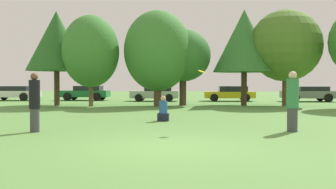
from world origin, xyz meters
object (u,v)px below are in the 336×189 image
object	(u,v)px
tree_5	(285,46)
parked_car_green	(86,93)
frisbee	(202,72)
tree_2	(158,51)
tree_3	(183,56)
tree_1	(91,51)
tree_4	(244,41)
bystander_sitting	(163,111)
parked_car_silver	(156,93)
parked_car_white	(14,93)
person_catcher	(292,101)
parked_car_yellow	(230,93)
parked_car_grey	(309,93)
person_thrower	(35,102)
tree_0	(56,41)

from	to	relation	value
tree_5	parked_car_green	distance (m)	17.37
frisbee	parked_car_green	xyz separation A→B (m)	(-10.67, 19.86, -1.19)
tree_2	tree_3	world-z (taller)	tree_2
tree_5	parked_car_green	bearing A→B (deg)	159.14
tree_1	tree_4	bearing A→B (deg)	12.04
bystander_sitting	parked_car_silver	size ratio (longest dim) A/B	0.25
parked_car_white	tree_1	bearing A→B (deg)	139.06
person_catcher	parked_car_silver	xyz separation A→B (m)	(-7.13, 18.95, -0.28)
frisbee	parked_car_yellow	bearing A→B (deg)	84.39
tree_5	parked_car_yellow	xyz separation A→B (m)	(-3.31, 6.10, -3.35)
tree_1	tree_5	distance (m)	12.92
tree_2	parked_car_silver	xyz separation A→B (m)	(-1.13, 6.75, -2.96)
parked_car_grey	bystander_sitting	bearing A→B (deg)	56.45
parked_car_green	tree_1	bearing A→B (deg)	108.25
frisbee	tree_5	bearing A→B (deg)	69.10
parked_car_silver	parked_car_grey	world-z (taller)	parked_car_silver
parked_car_silver	tree_4	bearing A→B (deg)	139.08
person_thrower	parked_car_yellow	distance (m)	21.88
tree_3	parked_car_green	bearing A→B (deg)	144.55
tree_4	tree_5	xyz separation A→B (m)	(2.71, -0.01, -0.35)
tree_5	parked_car_silver	xyz separation A→B (m)	(-9.58, 5.36, -3.35)
tree_0	tree_2	world-z (taller)	tree_0
parked_car_green	parked_car_yellow	xyz separation A→B (m)	(12.62, 0.03, -0.02)
bystander_sitting	tree_5	xyz separation A→B (m)	(6.86, 10.85, 3.61)
tree_3	parked_car_yellow	distance (m)	7.89
bystander_sitting	person_catcher	bearing A→B (deg)	-31.85
person_catcher	tree_2	xyz separation A→B (m)	(-6.00, 12.21, 2.68)
tree_2	bystander_sitting	bearing A→B (deg)	-80.49
person_catcher	parked_car_yellow	world-z (taller)	person_catcher
tree_1	tree_5	world-z (taller)	tree_5
frisbee	tree_2	world-z (taller)	tree_2
person_catcher	parked_car_green	xyz separation A→B (m)	(-13.48, 19.67, -0.26)
tree_1	parked_car_green	xyz separation A→B (m)	(-3.19, 8.20, -2.90)
parked_car_green	parked_car_grey	world-z (taller)	parked_car_green
tree_1	parked_car_grey	bearing A→B (deg)	27.38
tree_4	parked_car_yellow	xyz separation A→B (m)	(-0.60, 6.09, -3.71)
tree_1	tree_5	bearing A→B (deg)	9.49
tree_1	tree_4	size ratio (longest dim) A/B	0.91
frisbee	tree_0	xyz separation A→B (m)	(-10.10, 12.34, 2.49)
bystander_sitting	parked_car_grey	distance (m)	19.67
parked_car_grey	person_catcher	bearing A→B (deg)	71.16
person_catcher	tree_1	world-z (taller)	tree_1
parked_car_silver	parked_car_yellow	world-z (taller)	parked_car_silver
tree_0	parked_car_white	bearing A→B (deg)	135.58
frisbee	parked_car_white	distance (m)	25.41
parked_car_yellow	parked_car_white	bearing A→B (deg)	-0.22
person_thrower	tree_3	xyz separation A→B (m)	(3.56, 14.20, 2.46)
tree_5	parked_car_yellow	world-z (taller)	tree_5
person_thrower	parked_car_grey	xyz separation A→B (m)	(13.54, 20.69, -0.26)
person_catcher	parked_car_silver	distance (m)	20.25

